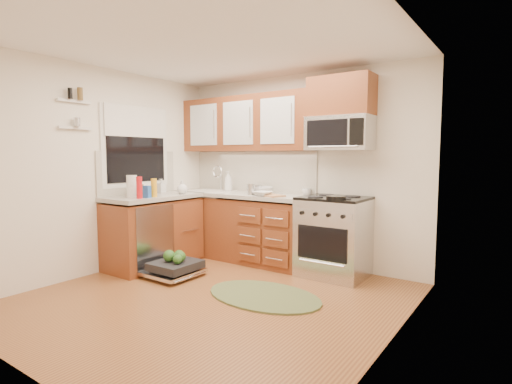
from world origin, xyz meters
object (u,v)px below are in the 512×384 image
Objects in this scene: microwave at (340,133)px; bowl_b at (262,190)px; cup at (307,192)px; bowl_a at (263,194)px; sink at (211,199)px; range at (334,237)px; skillet at (336,198)px; cutting_board at (272,195)px; upper_cabinets at (246,124)px; dishwasher at (173,268)px; rug at (264,296)px; paper_towel_roll at (132,186)px; stock_pot at (254,189)px.

bowl_b is at bearing -176.78° from microwave.
bowl_a is at bearing -136.36° from cup.
bowl_b is (0.85, 0.07, 0.17)m from sink.
cup is at bearing 168.23° from microwave.
cup is at bearing 155.38° from range.
skillet is 0.68× the size of cutting_board.
sink is (-1.93, -0.01, 0.33)m from range.
skillet reaches higher than sink.
sink is at bearing -163.55° from upper_cabinets.
range is 8.23× the size of cup.
range reaches higher than dishwasher.
range is at bearing -90.00° from microwave.
skillet is at bearing 27.81° from dishwasher.
rug is 10.84× the size of cup.
microwave is at bearing 18.44° from bowl_a.
paper_towel_roll is (-2.12, -1.24, 0.59)m from range.
skillet is at bearing -14.42° from bowl_b.
bowl_b reaches higher than cutting_board.
upper_cabinets reaches higher than range.
rug is (1.12, -1.22, -1.86)m from upper_cabinets.
microwave is 0.88m from cup.
bowl_b is 0.62m from cup.
upper_cabinets is 9.51× the size of skillet.
stock_pot is at bearing 166.76° from skillet.
paper_towel_roll is 1.67m from bowl_b.
cutting_board is (0.63, -0.30, -0.94)m from upper_cabinets.
microwave is at bearing -11.77° from cup.
sink is 1.06m from bowl_a.
stock_pot is 0.74m from cup.
dishwasher is at bearing -96.04° from upper_cabinets.
microwave is at bearing 90.00° from range.
skillet is at bearing -6.65° from sink.
stock_pot is (0.34, 1.19, 0.89)m from dishwasher.
cutting_board is 0.48m from cup.
upper_cabinets is at bearing 132.62° from rug.
microwave reaches higher than bowl_a.
bowl_b is (-1.20, 0.31, 0.00)m from skillet.
rug is 4.27× the size of bowl_b.
dishwasher is 3.25× the size of skillet.
bowl_a is at bearing -9.37° from sink.
cup reaches higher than rug.
skillet is 0.79× the size of paper_towel_roll.
bowl_b is at bearing 68.67° from dishwasher.
upper_cabinets is at bearing 16.45° from sink.
bowl_b reaches higher than skillet.
stock_pot is (-1.20, -0.06, -0.71)m from microwave.
range is 3.02× the size of cutting_board.
stock_pot is at bearing 152.82° from cutting_board.
upper_cabinets is 2.19m from dishwasher.
sink is at bearing 172.74° from cutting_board.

